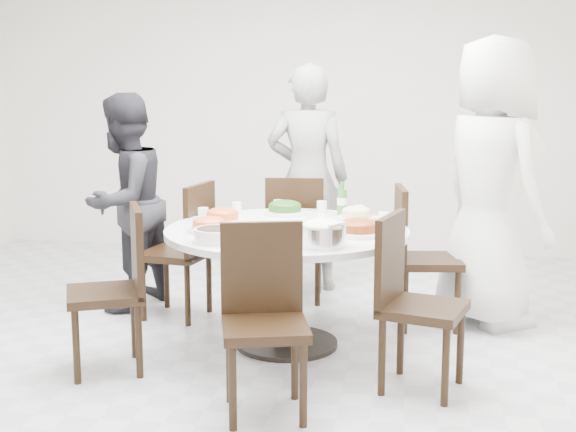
# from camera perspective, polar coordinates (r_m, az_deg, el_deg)

# --- Properties ---
(floor) EXTENTS (6.00, 6.00, 0.01)m
(floor) POSITION_cam_1_polar(r_m,az_deg,el_deg) (4.97, -3.48, -9.81)
(floor) COLOR silver
(floor) RESTS_ON ground
(wall_back) EXTENTS (6.00, 0.01, 2.80)m
(wall_back) POSITION_cam_1_polar(r_m,az_deg,el_deg) (7.63, 1.16, 7.96)
(wall_back) COLOR white
(wall_back) RESTS_ON ground
(dining_table) EXTENTS (1.50, 1.50, 0.75)m
(dining_table) POSITION_cam_1_polar(r_m,az_deg,el_deg) (5.00, -0.09, -5.12)
(dining_table) COLOR white
(dining_table) RESTS_ON floor
(chair_ne) EXTENTS (0.47, 0.47, 0.95)m
(chair_ne) POSITION_cam_1_polar(r_m,az_deg,el_deg) (5.45, 9.94, -2.93)
(chair_ne) COLOR black
(chair_ne) RESTS_ON floor
(chair_n) EXTENTS (0.46, 0.46, 0.95)m
(chair_n) POSITION_cam_1_polar(r_m,az_deg,el_deg) (6.01, 0.55, -1.54)
(chair_n) COLOR black
(chair_n) RESTS_ON floor
(chair_nw) EXTENTS (0.49, 0.49, 0.95)m
(chair_nw) POSITION_cam_1_polar(r_m,az_deg,el_deg) (5.63, -7.99, -2.44)
(chair_nw) COLOR black
(chair_nw) RESTS_ON floor
(chair_sw) EXTENTS (0.55, 0.55, 0.95)m
(chair_sw) POSITION_cam_1_polar(r_m,az_deg,el_deg) (4.69, -12.91, -5.17)
(chair_sw) COLOR black
(chair_sw) RESTS_ON floor
(chair_s) EXTENTS (0.51, 0.51, 0.95)m
(chair_s) POSITION_cam_1_polar(r_m,az_deg,el_deg) (3.99, -1.65, -7.63)
(chair_s) COLOR black
(chair_s) RESTS_ON floor
(chair_se) EXTENTS (0.52, 0.52, 0.95)m
(chair_se) POSITION_cam_1_polar(r_m,az_deg,el_deg) (4.36, 9.60, -6.24)
(chair_se) COLOR black
(chair_se) RESTS_ON floor
(diner_right) EXTENTS (1.04, 1.13, 1.94)m
(diner_right) POSITION_cam_1_polar(r_m,az_deg,el_deg) (5.52, 14.24, 2.30)
(diner_right) COLOR silver
(diner_right) RESTS_ON floor
(diner_middle) EXTENTS (0.65, 0.43, 1.77)m
(diner_middle) POSITION_cam_1_polar(r_m,az_deg,el_deg) (6.28, 1.40, 2.74)
(diner_middle) COLOR black
(diner_middle) RESTS_ON floor
(diner_left) EXTENTS (0.76, 0.88, 1.56)m
(diner_left) POSITION_cam_1_polar(r_m,az_deg,el_deg) (5.85, -11.58, 0.95)
(diner_left) COLOR black
(diner_left) RESTS_ON floor
(dish_greens) EXTENTS (0.28, 0.28, 0.07)m
(dish_greens) POSITION_cam_1_polar(r_m,az_deg,el_deg) (5.40, -0.22, 0.49)
(dish_greens) COLOR white
(dish_greens) RESTS_ON dining_table
(dish_pale) EXTENTS (0.24, 0.24, 0.06)m
(dish_pale) POSITION_cam_1_polar(r_m,az_deg,el_deg) (5.21, 4.89, 0.04)
(dish_pale) COLOR white
(dish_pale) RESTS_ON dining_table
(dish_orange) EXTENTS (0.26, 0.26, 0.07)m
(dish_orange) POSITION_cam_1_polar(r_m,az_deg,el_deg) (5.13, -4.69, -0.08)
(dish_orange) COLOR white
(dish_orange) RESTS_ON dining_table
(dish_redbrown) EXTENTS (0.30, 0.30, 0.08)m
(dish_redbrown) POSITION_cam_1_polar(r_m,az_deg,el_deg) (4.73, 5.05, -0.92)
(dish_redbrown) COLOR white
(dish_redbrown) RESTS_ON dining_table
(dish_tofu) EXTENTS (0.25, 0.25, 0.07)m
(dish_tofu) POSITION_cam_1_polar(r_m,az_deg,el_deg) (4.83, -5.64, -0.77)
(dish_tofu) COLOR white
(dish_tofu) RESTS_ON dining_table
(rice_bowl) EXTENTS (0.26, 0.26, 0.11)m
(rice_bowl) POSITION_cam_1_polar(r_m,az_deg,el_deg) (4.42, 2.46, -1.43)
(rice_bowl) COLOR silver
(rice_bowl) RESTS_ON dining_table
(soup_bowl) EXTENTS (0.26, 0.26, 0.08)m
(soup_bowl) POSITION_cam_1_polar(r_m,az_deg,el_deg) (4.54, -5.11, -1.38)
(soup_bowl) COLOR white
(soup_bowl) RESTS_ON dining_table
(beverage_bottle) EXTENTS (0.06, 0.06, 0.23)m
(beverage_bottle) POSITION_cam_1_polar(r_m,az_deg,el_deg) (5.36, 3.86, 1.22)
(beverage_bottle) COLOR #306A2A
(beverage_bottle) RESTS_ON dining_table
(tea_cups) EXTENTS (0.07, 0.07, 0.08)m
(tea_cups) POSITION_cam_1_polar(r_m,az_deg,el_deg) (5.53, 0.82, 0.76)
(tea_cups) COLOR white
(tea_cups) RESTS_ON dining_table
(chopsticks) EXTENTS (0.24, 0.04, 0.01)m
(chopsticks) POSITION_cam_1_polar(r_m,az_deg,el_deg) (5.60, 0.78, 0.52)
(chopsticks) COLOR tan
(chopsticks) RESTS_ON dining_table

